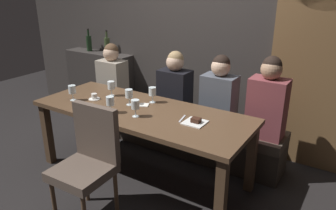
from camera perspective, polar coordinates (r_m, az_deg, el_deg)
The scene contains 23 objects.
ground at distance 3.52m, azimuth -4.44°, elevation -12.06°, with size 9.00×9.00×0.00m, color black.
back_wall_tiled at distance 4.01m, azimuth 5.83°, elevation 14.94°, with size 6.00×0.12×3.00m, color #383330.
arched_door at distance 3.55m, azimuth 25.24°, elevation 10.14°, with size 0.90×0.05×2.55m.
back_counter at distance 4.97m, azimuth -11.73°, elevation 3.70°, with size 1.10×0.28×0.95m, color #2F2B29.
dining_table at distance 3.21m, azimuth -4.76°, elevation -2.24°, with size 2.20×0.84×0.74m.
banquette_bench at distance 3.91m, azimuth 1.65°, elevation -4.56°, with size 2.50×0.44×0.45m.
chair_near_side at distance 2.77m, azimuth -13.81°, elevation -8.91°, with size 0.45×0.45×0.98m.
diner_redhead at distance 4.30m, azimuth -9.80°, elevation 5.57°, with size 0.36×0.24×0.73m.
diner_bearded at distance 3.73m, azimuth 1.22°, elevation 3.58°, with size 0.36×0.24×0.74m.
diner_far_end at distance 3.49m, azimuth 9.02°, elevation 2.24°, with size 0.36×0.24×0.76m.
diner_near_end at distance 3.29m, azimuth 17.18°, elevation 0.89°, with size 0.36×0.24×0.82m.
wine_bottle_dark_red at distance 4.97m, azimuth -13.74°, elevation 10.60°, with size 0.08×0.08×0.33m.
wine_bottle_pale_label at distance 4.74m, azimuth -10.67°, elevation 10.35°, with size 0.08×0.08×0.33m.
wine_glass_center_back at distance 3.52m, azimuth -16.52°, elevation 2.52°, with size 0.08×0.08×0.16m.
wine_glass_end_left at distance 3.27m, azimuth -6.89°, elevation 1.88°, with size 0.08×0.08×0.16m.
wine_glass_near_left at distance 2.97m, azimuth -5.78°, elevation 0.04°, with size 0.08×0.08×0.16m.
wine_glass_near_right at distance 3.09m, azimuth -10.15°, elevation 0.64°, with size 0.08×0.08×0.16m.
wine_glass_center_front at distance 3.31m, azimuth -2.76°, elevation 2.34°, with size 0.08×0.08×0.16m.
wine_glass_far_right at distance 3.56m, azimuth -9.98°, elevation 3.34°, with size 0.08×0.08×0.16m.
espresso_cup at distance 3.52m, azimuth -12.85°, elevation 1.39°, with size 0.12×0.12×0.06m.
dessert_plate at distance 2.87m, azimuth 4.86°, elevation -2.92°, with size 0.19×0.19×0.05m.
fork_on_table at distance 2.95m, azimuth 2.53°, elevation -2.42°, with size 0.02×0.17×0.01m, color silver.
folded_napkin at distance 3.28m, azimuth -4.41°, elevation 0.01°, with size 0.11×0.10×0.01m, color silver.
Camera 1 is at (1.81, -2.33, 1.91)m, focal length 34.61 mm.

